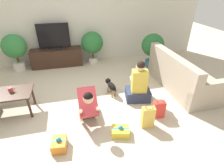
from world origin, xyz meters
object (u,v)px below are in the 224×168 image
object	(u,v)px
gift_box_b	(120,131)
sofa_right	(180,76)
person_sitting	(139,86)
gift_bag_a	(148,117)
gift_bag_b	(159,109)
potted_plant_corner_right	(153,47)
gift_box_a	(59,144)
mug	(11,90)
person_kneeling	(87,104)
coffee_table	(2,96)
dog	(111,85)
tv	(54,38)
tv_console	(57,57)
potted_plant_back_left	(15,48)
potted_plant_back_right	(92,44)

from	to	relation	value
gift_box_b	sofa_right	bearing A→B (deg)	32.64
person_sitting	gift_bag_a	world-z (taller)	person_sitting
person_sitting	gift_bag_b	world-z (taller)	person_sitting
potted_plant_corner_right	person_sitting	size ratio (longest dim) A/B	1.07
gift_box_a	mug	xyz separation A→B (m)	(-0.85, 1.14, 0.44)
gift_box_b	person_kneeling	bearing A→B (deg)	131.39
gift_box_a	gift_box_b	distance (m)	1.01
person_kneeling	gift_box_b	bearing A→B (deg)	-49.28
potted_plant_corner_right	gift_bag_b	distance (m)	2.46
person_sitting	gift_bag_b	size ratio (longest dim) A/B	2.56
coffee_table	dog	world-z (taller)	coffee_table
sofa_right	gift_box_a	world-z (taller)	sofa_right
person_sitting	gift_bag_a	size ratio (longest dim) A/B	2.15
tv	gift_bag_b	distance (m)	3.61
tv	person_kneeling	bearing A→B (deg)	-77.07
tv_console	tv	size ratio (longest dim) A/B	1.66
coffee_table	person_kneeling	world-z (taller)	person_kneeling
mug	potted_plant_back_left	bearing A→B (deg)	99.30
potted_plant_corner_right	potted_plant_back_left	bearing A→B (deg)	170.53
sofa_right	gift_bag_b	xyz separation A→B (m)	(-1.02, -0.92, -0.14)
sofa_right	potted_plant_back_left	size ratio (longest dim) A/B	1.87
gift_bag_a	sofa_right	bearing A→B (deg)	39.84
gift_box_b	potted_plant_back_right	bearing A→B (deg)	90.00
potted_plant_corner_right	person_sitting	xyz separation A→B (m)	(-1.05, -1.62, -0.29)
potted_plant_corner_right	potted_plant_back_right	xyz separation A→B (m)	(-1.71, 0.65, 0.02)
dog	gift_bag_b	bearing A→B (deg)	112.98
potted_plant_back_right	person_sitting	xyz separation A→B (m)	(0.66, -2.27, -0.30)
coffee_table	tv_console	size ratio (longest dim) A/B	0.72
gift_box_a	mug	world-z (taller)	mug
dog	gift_box_a	xyz separation A→B (m)	(-1.14, -1.34, -0.14)
sofa_right	potted_plant_back_left	bearing A→B (deg)	63.86
person_kneeling	mug	size ratio (longest dim) A/B	6.69
dog	gift_bag_a	bearing A→B (deg)	96.07
person_kneeling	gift_bag_b	xyz separation A→B (m)	(1.32, -0.28, -0.15)
dog	mug	world-z (taller)	mug
gift_bag_a	mug	bearing A→B (deg)	157.13
gift_bag_b	potted_plant_back_left	bearing A→B (deg)	136.27
tv_console	potted_plant_back_right	world-z (taller)	potted_plant_back_right
tv_console	potted_plant_corner_right	world-z (taller)	potted_plant_corner_right
potted_plant_back_left	potted_plant_corner_right	world-z (taller)	potted_plant_back_left
gift_bag_a	mug	distance (m)	2.60
coffee_table	gift_bag_b	bearing A→B (deg)	-15.28
gift_box_a	mug	distance (m)	1.48
gift_box_a	mug	bearing A→B (deg)	126.57
tv	person_kneeling	distance (m)	2.81
potted_plant_back_left	tv_console	bearing A→B (deg)	2.61
sofa_right	gift_box_a	xyz separation A→B (m)	(-2.87, -1.25, -0.23)
gift_bag_a	person_sitting	bearing A→B (deg)	80.76
gift_box_b	gift_bag_b	bearing A→B (deg)	17.96
tv	gift_bag_a	xyz separation A→B (m)	(1.63, -3.15, -0.67)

